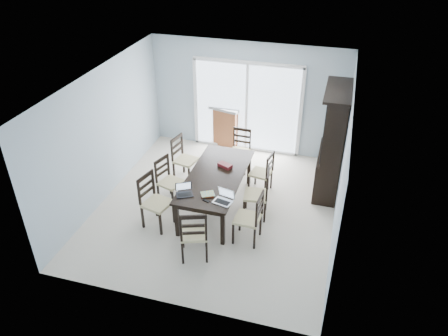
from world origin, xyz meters
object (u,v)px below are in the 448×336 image
at_px(dining_table, 216,178).
at_px(chair_right_near, 253,213).
at_px(chair_end_far, 241,145).
at_px(chair_left_far, 182,154).
at_px(hot_tub, 219,111).
at_px(laptop_silver, 223,200).
at_px(game_box, 225,165).
at_px(chair_left_near, 152,195).
at_px(chair_right_mid, 261,189).
at_px(china_hutch, 332,143).
at_px(chair_left_mid, 167,176).
at_px(chair_right_far, 265,169).
at_px(chair_end_near, 194,230).
at_px(cell_phone, 206,201).
at_px(laptop_dark, 185,193).

height_order(dining_table, chair_right_near, chair_right_near).
bearing_deg(chair_end_far, chair_left_far, 37.19).
bearing_deg(dining_table, hot_tub, 105.70).
distance_m(laptop_silver, game_box, 1.16).
height_order(chair_left_near, chair_right_mid, chair_left_near).
relative_size(chair_end_far, laptop_silver, 2.99).
xyz_separation_m(dining_table, laptop_silver, (0.36, -0.81, 0.13)).
xyz_separation_m(china_hutch, laptop_silver, (-1.66, -2.06, -0.27)).
height_order(china_hutch, chair_left_mid, china_hutch).
relative_size(chair_left_near, game_box, 4.31).
height_order(chair_left_mid, chair_right_near, chair_right_near).
relative_size(china_hutch, chair_left_far, 1.95).
relative_size(chair_left_near, chair_right_near, 1.05).
height_order(chair_left_far, chair_end_far, chair_left_far).
height_order(chair_right_far, chair_end_near, chair_end_near).
xyz_separation_m(chair_right_far, cell_phone, (-0.72, -1.63, 0.20)).
distance_m(cell_phone, game_box, 1.17).
height_order(game_box, hot_tub, hot_tub).
height_order(chair_left_near, laptop_dark, chair_left_near).
bearing_deg(chair_end_near, cell_phone, 69.97).
bearing_deg(game_box, chair_right_mid, -23.56).
distance_m(dining_table, laptop_silver, 0.89).
relative_size(chair_end_near, hot_tub, 0.51).
xyz_separation_m(chair_right_near, laptop_dark, (-1.23, -0.00, 0.20)).
height_order(chair_left_near, chair_end_near, chair_left_near).
xyz_separation_m(chair_left_near, chair_end_near, (1.04, -0.70, -0.02)).
bearing_deg(game_box, chair_right_far, 33.02).
relative_size(dining_table, chair_right_near, 1.94).
bearing_deg(chair_left_near, chair_right_near, 104.66).
xyz_separation_m(laptop_silver, game_box, (-0.28, 1.13, -0.02)).
height_order(chair_end_near, cell_phone, chair_end_near).
relative_size(chair_left_mid, game_box, 3.90).
bearing_deg(chair_end_near, dining_table, 73.23).
bearing_deg(hot_tub, dining_table, -74.30).
bearing_deg(cell_phone, chair_right_mid, 67.02).
xyz_separation_m(chair_right_far, laptop_dark, (-1.13, -1.56, 0.25)).
relative_size(chair_left_near, cell_phone, 9.93).
distance_m(chair_left_far, chair_right_far, 1.80).
bearing_deg(hot_tub, chair_left_mid, -90.99).
bearing_deg(chair_right_mid, chair_right_far, -1.25).
relative_size(chair_right_near, chair_end_near, 0.98).
xyz_separation_m(chair_left_near, chair_end_far, (1.06, 2.37, -0.06)).
bearing_deg(chair_end_far, chair_left_near, 68.77).
relative_size(chair_left_near, laptop_dark, 3.41).
distance_m(laptop_silver, cell_phone, 0.29).
relative_size(chair_left_far, chair_right_near, 0.99).
distance_m(chair_left_mid, game_box, 1.16).
xyz_separation_m(dining_table, cell_phone, (0.08, -0.84, 0.08)).
bearing_deg(chair_end_far, chair_right_near, 111.59).
bearing_deg(chair_end_far, laptop_dark, 82.37).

